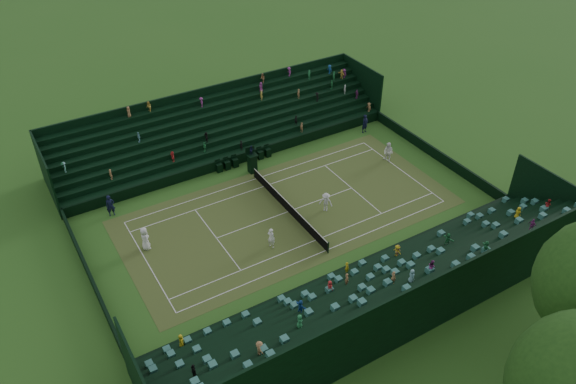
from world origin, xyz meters
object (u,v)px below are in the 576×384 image
at_px(player_near_west, 145,239).
at_px(player_near_east, 271,238).
at_px(player_far_west, 388,152).
at_px(tennis_net, 288,207).
at_px(player_far_east, 326,202).
at_px(umpire_chair, 252,161).

xyz_separation_m(player_near_west, player_near_east, (4.65, 8.11, -0.10)).
height_order(player_near_east, player_far_west, player_far_west).
xyz_separation_m(tennis_net, player_far_east, (1.41, 2.72, 0.32)).
height_order(umpire_chair, player_far_west, umpire_chair).
xyz_separation_m(umpire_chair, player_far_west, (4.83, 11.52, -0.21)).
distance_m(umpire_chair, player_near_east, 10.27).
relative_size(player_near_east, player_far_west, 0.92).
distance_m(umpire_chair, player_far_east, 8.42).
distance_m(umpire_chair, player_near_west, 12.67).
distance_m(player_near_west, player_far_east, 14.42).
bearing_deg(player_far_west, tennis_net, -95.69).
height_order(player_near_west, player_near_east, player_near_west).
relative_size(umpire_chair, player_far_east, 1.61).
height_order(tennis_net, umpire_chair, umpire_chair).
relative_size(tennis_net, player_far_west, 6.09).
bearing_deg(tennis_net, player_far_west, 98.75).
bearing_deg(tennis_net, player_near_east, -47.32).
bearing_deg(player_near_west, player_near_east, -127.91).
bearing_deg(player_far_east, player_near_east, -116.64).
bearing_deg(player_near_east, player_far_east, -100.05).
relative_size(player_far_west, player_far_east, 1.13).
relative_size(player_near_west, player_far_west, 1.01).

